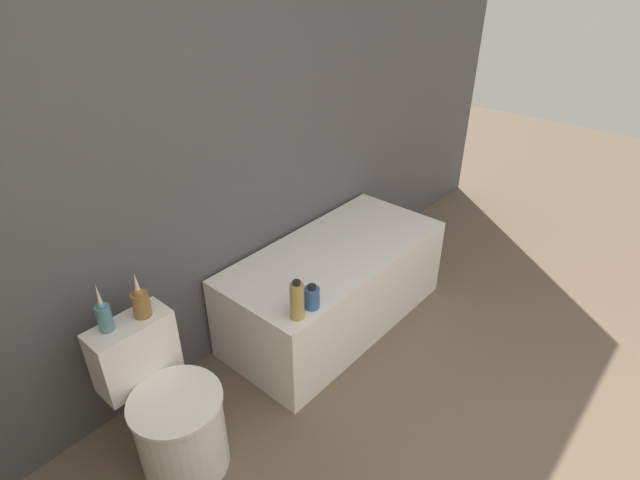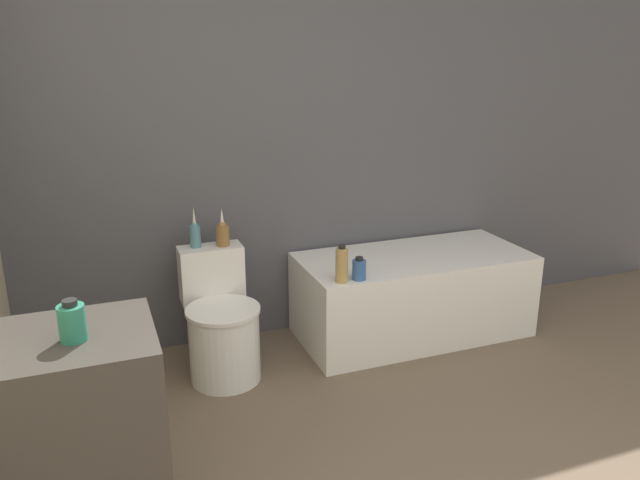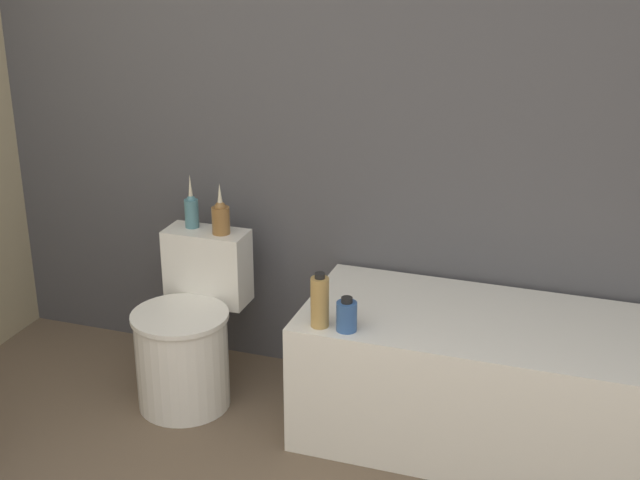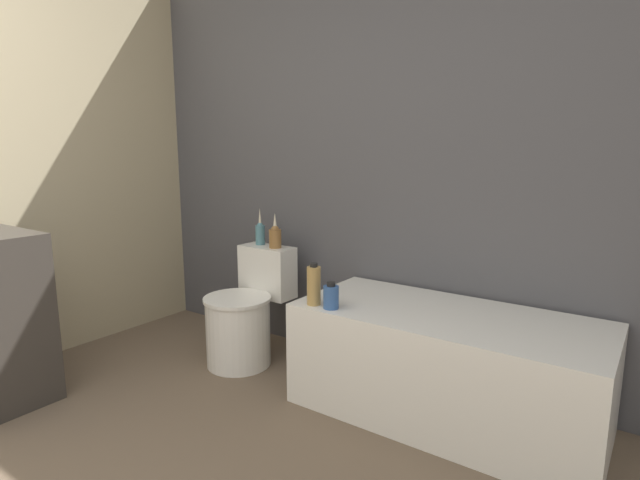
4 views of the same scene
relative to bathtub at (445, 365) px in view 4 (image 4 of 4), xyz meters
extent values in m
cube|color=#4C4C51|center=(-0.83, 0.38, 1.03)|extent=(6.40, 0.06, 2.60)
cube|color=white|center=(0.00, 0.00, 0.00)|extent=(1.45, 0.67, 0.53)
cube|color=#B7BCC6|center=(0.00, 0.00, 0.26)|extent=(1.25, 0.47, 0.01)
cylinder|color=white|center=(-1.25, -0.15, -0.07)|extent=(0.39, 0.39, 0.41)
cylinder|color=white|center=(-1.25, -0.15, 0.15)|extent=(0.41, 0.41, 0.02)
cube|color=white|center=(-1.25, 0.13, 0.26)|extent=(0.36, 0.17, 0.33)
cylinder|color=teal|center=(-1.33, 0.16, 0.49)|extent=(0.06, 0.06, 0.12)
sphere|color=teal|center=(-1.33, 0.16, 0.55)|extent=(0.04, 0.04, 0.04)
cone|color=beige|center=(-1.33, 0.16, 0.61)|extent=(0.02, 0.02, 0.11)
cylinder|color=olive|center=(-1.18, 0.13, 0.48)|extent=(0.08, 0.08, 0.12)
sphere|color=olive|center=(-1.18, 0.13, 0.54)|extent=(0.05, 0.05, 0.05)
cone|color=beige|center=(-1.18, 0.13, 0.59)|extent=(0.03, 0.03, 0.11)
cylinder|color=tan|center=(-0.60, -0.26, 0.36)|extent=(0.07, 0.07, 0.20)
cylinder|color=black|center=(-0.60, -0.26, 0.47)|extent=(0.04, 0.04, 0.02)
cylinder|color=#335999|center=(-0.50, -0.26, 0.32)|extent=(0.08, 0.08, 0.11)
cylinder|color=black|center=(-0.50, -0.26, 0.39)|extent=(0.04, 0.04, 0.02)
camera|label=1|loc=(-1.96, -1.58, 1.83)|focal=28.00mm
camera|label=2|loc=(-1.87, -3.23, 1.53)|focal=35.00mm
camera|label=3|loc=(0.37, -3.09, 1.78)|focal=50.00mm
camera|label=4|loc=(0.82, -2.22, 1.04)|focal=28.00mm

